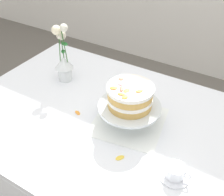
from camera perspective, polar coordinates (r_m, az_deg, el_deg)
name	(u,v)px	position (r m, az deg, el deg)	size (l,w,h in m)	color
dining_table	(100,131)	(1.39, -2.62, -6.81)	(1.40, 1.00, 0.74)	white
linen_napkin	(129,121)	(1.31, 3.52, -4.90)	(0.32, 0.32, 0.00)	white
cake_stand	(129,108)	(1.25, 3.66, -2.14)	(0.29, 0.29, 0.10)	silver
layer_cake	(130,96)	(1.21, 3.78, 0.40)	(0.21, 0.21, 0.11)	tan
flower_vase	(63,59)	(1.55, -10.11, 7.92)	(0.10, 0.10, 0.35)	silver
teacup	(175,173)	(1.10, 13.03, -14.91)	(0.12, 0.12, 0.06)	white
loose_petal_0	(78,113)	(1.36, -7.19, -3.07)	(0.04, 0.02, 0.00)	orange
loose_petal_3	(120,158)	(1.15, 1.65, -12.35)	(0.04, 0.02, 0.00)	yellow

